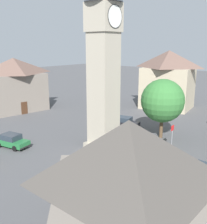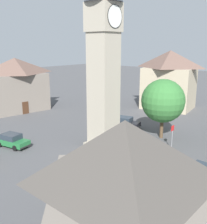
# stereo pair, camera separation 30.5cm
# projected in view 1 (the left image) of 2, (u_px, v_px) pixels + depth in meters

# --- Properties ---
(ground_plane) EXTENTS (200.00, 200.00, 0.00)m
(ground_plane) POSITION_uv_depth(u_px,v_px,m) (103.00, 147.00, 31.23)
(ground_plane) COLOR #4C4C4F
(clock_tower) EXTENTS (4.01, 4.01, 22.62)m
(clock_tower) POSITION_uv_depth(u_px,v_px,m) (103.00, 27.00, 28.01)
(clock_tower) COLOR gray
(clock_tower) RESTS_ON ground
(car_blue_kerb) EXTENTS (2.52, 4.39, 1.53)m
(car_blue_kerb) POSITION_uv_depth(u_px,v_px,m) (12.00, 141.00, 31.03)
(car_blue_kerb) COLOR #236B38
(car_blue_kerb) RESTS_ON ground
(car_silver_kerb) EXTENTS (4.27, 2.11, 1.53)m
(car_silver_kerb) POSITION_uv_depth(u_px,v_px,m) (199.00, 174.00, 23.05)
(car_silver_kerb) COLOR red
(car_silver_kerb) RESTS_ON ground
(car_red_corner) EXTENTS (2.58, 4.40, 1.53)m
(car_red_corner) POSITION_uv_depth(u_px,v_px,m) (124.00, 122.00, 38.44)
(car_red_corner) COLOR black
(car_red_corner) RESTS_ON ground
(pedestrian) EXTENTS (0.53, 0.33, 1.69)m
(pedestrian) POSITION_uv_depth(u_px,v_px,m) (162.00, 121.00, 38.11)
(pedestrian) COLOR #706656
(pedestrian) RESTS_ON ground
(tree) EXTENTS (5.37, 5.37, 7.47)m
(tree) POSITION_uv_depth(u_px,v_px,m) (163.00, 101.00, 33.22)
(tree) COLOR brown
(tree) RESTS_ON ground
(building_shop_left) EXTENTS (8.63, 10.11, 10.52)m
(building_shop_left) POSITION_uv_depth(u_px,v_px,m) (168.00, 79.00, 49.26)
(building_shop_left) COLOR tan
(building_shop_left) RESTS_ON ground
(building_corner_back) EXTENTS (10.35, 10.35, 8.12)m
(building_corner_back) POSITION_uv_depth(u_px,v_px,m) (127.00, 197.00, 13.40)
(building_corner_back) COLOR slate
(building_corner_back) RESTS_ON ground
(building_hall_far) EXTENTS (11.02, 7.77, 9.31)m
(building_hall_far) POSITION_uv_depth(u_px,v_px,m) (15.00, 84.00, 47.13)
(building_hall_far) COLOR slate
(building_hall_far) RESTS_ON ground
(lamp_post) EXTENTS (0.36, 0.36, 4.90)m
(lamp_post) POSITION_uv_depth(u_px,v_px,m) (109.00, 102.00, 39.76)
(lamp_post) COLOR black
(lamp_post) RESTS_ON ground
(road_sign) EXTENTS (0.60, 0.07, 2.80)m
(road_sign) POSITION_uv_depth(u_px,v_px,m) (172.00, 133.00, 30.11)
(road_sign) COLOR gray
(road_sign) RESTS_ON ground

